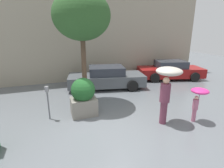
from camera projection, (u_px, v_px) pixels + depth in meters
The scene contains 9 objects.
ground_plane at pixel (109, 129), 5.81m from camera, with size 40.00×40.00×0.00m, color slate.
building_facade at pixel (75, 33), 10.80m from camera, with size 18.00×0.30×6.00m.
planter_box at pixel (83, 96), 6.62m from camera, with size 0.96×0.91×1.47m.
person_adult at pixel (167, 82), 5.84m from camera, with size 0.87×0.87×2.00m.
person_child at pixel (199, 96), 6.06m from camera, with size 0.59×0.59×1.25m.
parked_car_near at pixel (106, 78), 9.99m from camera, with size 4.50×2.52×1.24m.
parked_car_far at pixel (170, 70), 11.92m from camera, with size 4.56×2.78×1.24m.
street_tree at pixel (82, 16), 6.94m from camera, with size 2.32×2.32×4.72m.
parking_meter at pixel (47, 96), 6.23m from camera, with size 0.14×0.14×1.27m.
Camera 1 is at (-1.62, -4.86, 3.12)m, focal length 28.00 mm.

